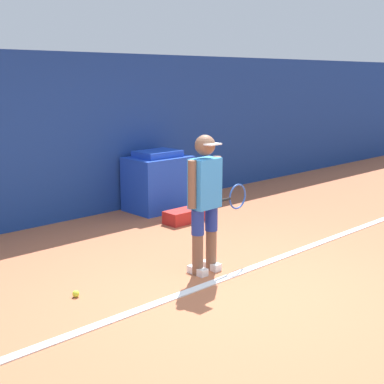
{
  "coord_description": "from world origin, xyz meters",
  "views": [
    {
      "loc": [
        -3.77,
        -3.43,
        2.12
      ],
      "look_at": [
        0.17,
        0.74,
        0.87
      ],
      "focal_mm": 50.0,
      "sensor_mm": 36.0,
      "label": 1
    }
  ],
  "objects": [
    {
      "name": "covered_chair",
      "position": [
        1.62,
        3.07,
        0.46
      ],
      "size": [
        0.98,
        0.71,
        0.96
      ],
      "color": "blue",
      "rests_on": "ground_plane"
    },
    {
      "name": "ground_plane",
      "position": [
        0.0,
        0.0,
        0.0
      ],
      "size": [
        24.0,
        24.0,
        0.0
      ],
      "primitive_type": "plane",
      "color": "#B76642"
    },
    {
      "name": "back_wall",
      "position": [
        0.0,
        3.52,
        1.23
      ],
      "size": [
        24.0,
        0.1,
        2.46
      ],
      "color": "navy",
      "rests_on": "ground_plane"
    },
    {
      "name": "equipment_bag",
      "position": [
        1.44,
        2.2,
        0.1
      ],
      "size": [
        0.7,
        0.3,
        0.19
      ],
      "color": "#B2231E",
      "rests_on": "ground_plane"
    },
    {
      "name": "tennis_player",
      "position": [
        0.19,
        0.54,
        0.84
      ],
      "size": [
        0.96,
        0.29,
        1.52
      ],
      "rotation": [
        0.0,
        0.0,
        0.05
      ],
      "color": "brown",
      "rests_on": "ground_plane"
    },
    {
      "name": "court_baseline",
      "position": [
        0.0,
        0.24,
        0.01
      ],
      "size": [
        21.6,
        0.1,
        0.01
      ],
      "color": "white",
      "rests_on": "ground_plane"
    },
    {
      "name": "tennis_ball",
      "position": [
        -1.23,
        0.91,
        0.03
      ],
      "size": [
        0.07,
        0.07,
        0.07
      ],
      "color": "#D1E533",
      "rests_on": "ground_plane"
    }
  ]
}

